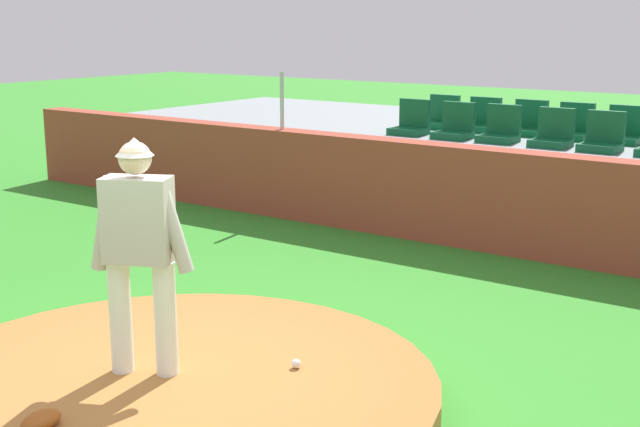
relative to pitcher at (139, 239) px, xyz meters
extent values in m
plane|color=#308526|center=(0.22, 0.00, -1.28)|extent=(60.00, 60.00, 0.00)
cylinder|color=#A16631|center=(0.22, 0.00, -1.16)|extent=(4.09, 4.09, 0.24)
cylinder|color=white|center=(-0.16, -0.08, -0.60)|extent=(0.17, 0.17, 0.87)
cylinder|color=white|center=(0.16, 0.08, -0.60)|extent=(0.17, 0.17, 0.87)
cube|color=#B7B2A8|center=(0.00, 0.00, 0.15)|extent=(0.56, 0.45, 0.63)
cylinder|color=#B7B2A8|center=(-0.23, -0.12, 0.11)|extent=(0.27, 0.21, 0.71)
cylinder|color=#B7B2A8|center=(0.23, 0.12, 0.11)|extent=(0.31, 0.23, 0.71)
sphere|color=beige|center=(0.00, 0.00, 0.60)|extent=(0.24, 0.24, 0.24)
cone|color=#B7B2A8|center=(0.00, 0.00, 0.69)|extent=(0.37, 0.37, 0.13)
sphere|color=white|center=(0.89, 0.73, -1.00)|extent=(0.07, 0.07, 0.07)
ellipsoid|color=#8E4514|center=(0.13, -1.04, -0.99)|extent=(0.23, 0.32, 0.11)
cube|color=#9A3E2D|center=(0.22, 5.65, -0.64)|extent=(17.13, 0.40, 1.28)
cylinder|color=silver|center=(-3.09, 5.65, 0.42)|extent=(0.06, 0.06, 0.84)
cube|color=gray|center=(0.22, 8.15, -0.67)|extent=(14.61, 4.01, 1.22)
cube|color=#0D572E|center=(-1.53, 6.61, -0.01)|extent=(0.48, 0.44, 0.10)
cube|color=#0D572E|center=(-1.53, 6.79, 0.24)|extent=(0.48, 0.08, 0.40)
cube|color=#0D572E|center=(-0.81, 6.58, -0.01)|extent=(0.48, 0.44, 0.10)
cube|color=#0D572E|center=(-0.81, 6.76, 0.24)|extent=(0.48, 0.08, 0.40)
cube|color=#0D572E|center=(-0.15, 6.62, -0.01)|extent=(0.48, 0.44, 0.10)
cube|color=#0D572E|center=(-0.15, 6.80, 0.24)|extent=(0.48, 0.08, 0.40)
cube|color=#0D572E|center=(0.59, 6.61, -0.01)|extent=(0.48, 0.44, 0.10)
cube|color=#0D572E|center=(0.59, 6.79, 0.24)|extent=(0.48, 0.08, 0.40)
cube|color=#0D572E|center=(1.24, 6.61, -0.01)|extent=(0.48, 0.44, 0.10)
cube|color=#0D572E|center=(1.24, 6.79, 0.24)|extent=(0.48, 0.08, 0.40)
cube|color=#0D572E|center=(-1.51, 7.50, -0.01)|extent=(0.48, 0.44, 0.10)
cube|color=#0D572E|center=(-1.51, 7.68, 0.24)|extent=(0.48, 0.08, 0.40)
cube|color=#0D572E|center=(-0.83, 7.50, -0.01)|extent=(0.48, 0.44, 0.10)
cube|color=#0D572E|center=(-0.83, 7.68, 0.24)|extent=(0.48, 0.08, 0.40)
cube|color=#0D572E|center=(-0.11, 7.51, -0.01)|extent=(0.48, 0.44, 0.10)
cube|color=#0D572E|center=(-0.11, 7.69, 0.24)|extent=(0.48, 0.08, 0.40)
cube|color=#0D572E|center=(0.57, 7.47, -0.01)|extent=(0.48, 0.44, 0.10)
cube|color=#0D572E|center=(0.57, 7.65, 0.24)|extent=(0.48, 0.08, 0.40)
cube|color=#0D572E|center=(1.25, 7.48, -0.01)|extent=(0.48, 0.44, 0.10)
cube|color=#0D572E|center=(1.25, 7.66, 0.24)|extent=(0.48, 0.08, 0.40)
camera|label=1|loc=(4.64, -4.21, 1.58)|focal=48.47mm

